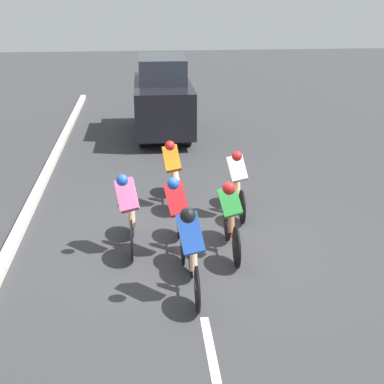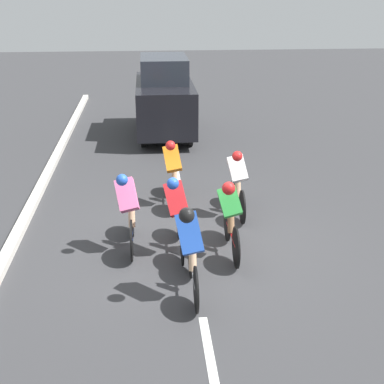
{
  "view_description": "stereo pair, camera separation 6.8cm",
  "coord_description": "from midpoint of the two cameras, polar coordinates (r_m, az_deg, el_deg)",
  "views": [
    {
      "loc": [
        0.77,
        8.72,
        4.46
      ],
      "look_at": [
        -0.06,
        -0.18,
        0.95
      ],
      "focal_mm": 50.0,
      "sensor_mm": 36.0,
      "label": 1
    },
    {
      "loc": [
        0.71,
        8.73,
        4.46
      ],
      "look_at": [
        -0.06,
        -0.18,
        0.95
      ],
      "focal_mm": 50.0,
      "sensor_mm": 36.0,
      "label": 2
    }
  ],
  "objects": [
    {
      "name": "cyclist_blue",
      "position": [
        7.93,
        0.11,
        -5.92
      ],
      "size": [
        0.43,
        1.68,
        1.56
      ],
      "color": "black",
      "rests_on": "ground"
    },
    {
      "name": "cyclist_white",
      "position": [
        10.79,
        5.09,
        1.22
      ],
      "size": [
        0.42,
        1.65,
        1.45
      ],
      "color": "black",
      "rests_on": "ground"
    },
    {
      "name": "cyclist_green",
      "position": [
        9.16,
        4.33,
        -2.47
      ],
      "size": [
        0.44,
        1.72,
        1.45
      ],
      "color": "black",
      "rests_on": "ground"
    },
    {
      "name": "cyclist_red",
      "position": [
        9.22,
        -1.33,
        -2.11
      ],
      "size": [
        0.45,
        1.69,
        1.49
      ],
      "color": "black",
      "rests_on": "ground"
    },
    {
      "name": "lane_stripe_far",
      "position": [
        12.92,
        -1.33,
        1.25
      ],
      "size": [
        0.12,
        1.4,
        0.01
      ],
      "primitive_type": "cube",
      "color": "white",
      "rests_on": "ground"
    },
    {
      "name": "cyclist_pink",
      "position": [
        9.4,
        -6.54,
        -1.81
      ],
      "size": [
        0.44,
        1.68,
        1.51
      ],
      "color": "black",
      "rests_on": "ground"
    },
    {
      "name": "curb",
      "position": [
        10.23,
        -18.39,
        -5.17
      ],
      "size": [
        0.2,
        26.82,
        0.14
      ],
      "primitive_type": "cube",
      "color": "beige",
      "rests_on": "ground"
    },
    {
      "name": "lane_stripe_mid",
      "position": [
        9.99,
        -0.15,
        -5.08
      ],
      "size": [
        0.12,
        1.4,
        0.01
      ],
      "primitive_type": "cube",
      "color": "white",
      "rests_on": "ground"
    },
    {
      "name": "lane_stripe_near",
      "position": [
        7.28,
        2.04,
        -16.34
      ],
      "size": [
        0.12,
        1.4,
        0.01
      ],
      "primitive_type": "cube",
      "color": "white",
      "rests_on": "ground"
    },
    {
      "name": "support_car",
      "position": [
        16.69,
        -2.84,
        10.05
      ],
      "size": [
        1.7,
        4.1,
        2.39
      ],
      "color": "black",
      "rests_on": "ground"
    },
    {
      "name": "ground_plane",
      "position": [
        9.83,
        -0.06,
        -5.57
      ],
      "size": [
        60.0,
        60.0,
        0.0
      ],
      "primitive_type": "plane",
      "color": "#38383A"
    },
    {
      "name": "cyclist_orange",
      "position": [
        11.31,
        -1.84,
        2.34
      ],
      "size": [
        0.41,
        1.74,
        1.48
      ],
      "color": "black",
      "rests_on": "ground"
    }
  ]
}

